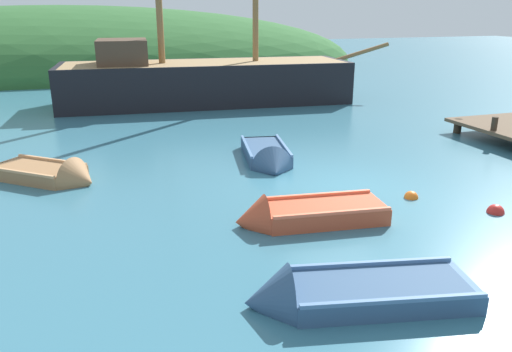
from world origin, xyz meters
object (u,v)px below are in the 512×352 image
at_px(rowboat_near_dock, 300,217).
at_px(rowboat_portside, 53,177).
at_px(sailing_ship, 203,87).
at_px(buoy_orange, 411,198).
at_px(rowboat_far, 268,159).
at_px(buoy_red, 495,213).
at_px(rowboat_outer_right, 340,297).

relative_size(rowboat_near_dock, rowboat_portside, 1.07).
bearing_deg(rowboat_near_dock, sailing_ship, -87.83).
relative_size(rowboat_portside, buoy_orange, 9.24).
relative_size(rowboat_far, rowboat_portside, 1.08).
distance_m(rowboat_far, buoy_red, 6.41).
relative_size(rowboat_near_dock, rowboat_outer_right, 0.89).
relative_size(rowboat_outer_right, buoy_red, 9.77).
distance_m(rowboat_near_dock, buoy_orange, 3.21).
bearing_deg(rowboat_near_dock, buoy_orange, -163.88).
height_order(sailing_ship, rowboat_outer_right, sailing_ship).
distance_m(sailing_ship, rowboat_near_dock, 14.89).
relative_size(rowboat_outer_right, buoy_orange, 11.02).
distance_m(rowboat_outer_right, buoy_red, 5.53).
xyz_separation_m(rowboat_outer_right, rowboat_portside, (-4.56, 7.78, 0.00)).
relative_size(sailing_ship, rowboat_near_dock, 4.86).
height_order(rowboat_outer_right, buoy_red, rowboat_outer_right).
height_order(rowboat_outer_right, rowboat_portside, rowboat_portside).
bearing_deg(rowboat_near_dock, rowboat_outer_right, 85.18).
bearing_deg(rowboat_far, buoy_orange, 41.25).
bearing_deg(sailing_ship, buoy_orange, -77.30).
xyz_separation_m(sailing_ship, rowboat_far, (-0.38, -10.40, -0.65)).
xyz_separation_m(rowboat_outer_right, buoy_red, (5.07, 2.21, -0.11)).
xyz_separation_m(sailing_ship, buoy_orange, (1.94, -14.31, -0.77)).
bearing_deg(buoy_red, buoy_orange, 131.79).
xyz_separation_m(rowboat_near_dock, rowboat_portside, (-5.20, 4.67, -0.02)).
xyz_separation_m(rowboat_portside, buoy_red, (9.62, -5.57, -0.11)).
height_order(sailing_ship, buoy_orange, sailing_ship).
bearing_deg(rowboat_far, rowboat_outer_right, -0.60).
xyz_separation_m(rowboat_portside, buoy_orange, (8.36, -4.16, -0.11)).
bearing_deg(rowboat_portside, sailing_ship, 98.08).
bearing_deg(sailing_ship, rowboat_portside, -117.35).
distance_m(sailing_ship, rowboat_portside, 12.03).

